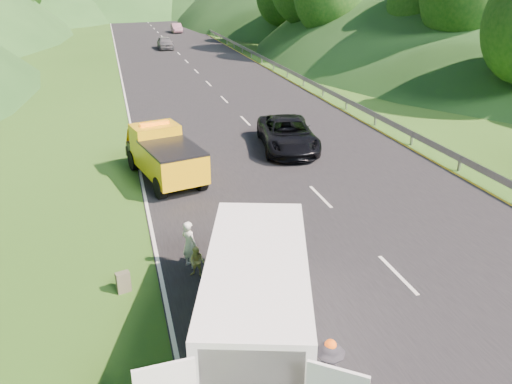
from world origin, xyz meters
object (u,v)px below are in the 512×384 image
object	(u,v)px
tow_truck	(164,154)
white_van	(257,293)
child	(198,276)
suitcase	(123,282)
woman	(191,267)
passing_suv	(287,149)

from	to	relation	value
tow_truck	white_van	distance (m)	11.45
white_van	child	size ratio (longest dim) A/B	7.86
child	suitcase	distance (m)	2.19
white_van	woman	size ratio (longest dim) A/B	4.96
tow_truck	passing_suv	world-z (taller)	tow_truck
tow_truck	white_van	world-z (taller)	white_van
tow_truck	suitcase	size ratio (longest dim) A/B	9.17
woman	tow_truck	bearing A→B (deg)	-33.66
white_van	child	world-z (taller)	white_van
passing_suv	tow_truck	bearing A→B (deg)	-150.24
white_van	suitcase	distance (m)	4.49
white_van	suitcase	world-z (taller)	white_van
woman	passing_suv	size ratio (longest dim) A/B	0.27
suitcase	passing_suv	size ratio (longest dim) A/B	0.11
white_van	suitcase	size ratio (longest dim) A/B	12.18
child	passing_suv	world-z (taller)	passing_suv
suitcase	passing_suv	distance (m)	13.84
tow_truck	woman	distance (m)	7.62
child	suitcase	world-z (taller)	suitcase
white_van	child	bearing A→B (deg)	123.71
tow_truck	child	xyz separation A→B (m)	(0.02, -8.15, -1.15)
tow_truck	white_van	xyz separation A→B (m)	(0.95, -11.40, 0.28)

